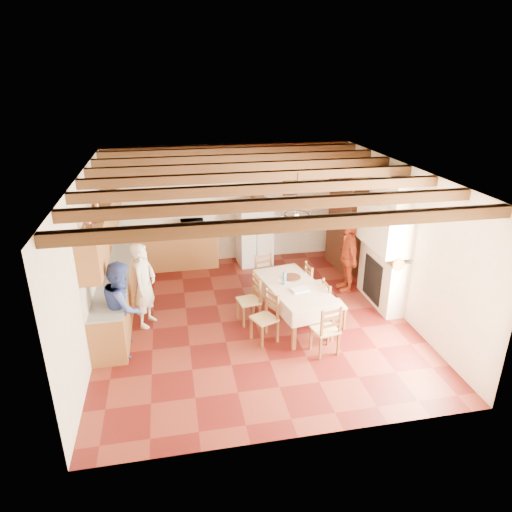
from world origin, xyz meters
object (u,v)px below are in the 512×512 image
Objects in this scene: hutch at (347,226)px; chair_right_near at (334,304)px; person_woman_blue at (123,307)px; chair_right_far at (316,285)px; microwave at (192,226)px; chair_left_far at (249,300)px; chair_end_far at (266,277)px; person_man at (145,285)px; chair_left_near at (264,318)px; chair_end_near at (325,329)px; dining_table at (294,289)px; refrigerator at (254,233)px; person_woman_red at (348,257)px.

hutch is 3.06m from chair_right_near.
hutch reaches higher than person_woman_blue.
chair_right_far is 1.71× the size of microwave.
chair_left_far is (-2.87, -2.23, -0.61)m from hutch.
microwave is at bearing 113.98° from chair_end_far.
hutch is 5.22m from person_man.
chair_left_far is (-0.16, 0.73, 0.00)m from chair_left_near.
chair_left_far is 1.73m from chair_end_near.
chair_right_near is (0.74, -0.25, -0.27)m from dining_table.
chair_right_near is at bearing -122.93° from hutch.
chair_left_near is at bearing -143.39° from dining_table.
microwave reaches higher than chair_left_far.
chair_right_near is at bearing -65.00° from chair_end_far.
refrigerator is 1.73× the size of chair_left_near.
dining_table is at bearing 65.54° from chair_left_far.
chair_left_near is 0.75m from chair_left_far.
refrigerator is 0.98× the size of person_man.
chair_left_near is 2.39m from person_man.
chair_right_far is at bearing 95.13° from chair_left_far.
chair_right_far and chair_end_far have the same top height.
person_woman_red is (1.29, 2.29, 0.32)m from chair_end_near.
hutch is at bearing -39.51° from chair_right_far.
chair_left_near is at bearing -92.17° from person_man.
chair_right_near is at bearing -130.27° from chair_end_near.
hutch reaches higher than person_woman_red.
chair_right_far is 0.57× the size of person_woman_blue.
person_woman_red is 2.84× the size of microwave.
refrigerator is at bearing -95.29° from chair_end_near.
microwave is at bearing 160.70° from hutch.
person_man is at bearing -77.75° from person_woman_red.
person_man is at bearing -138.29° from chair_left_near.
person_man reaches higher than chair_left_far.
hutch is at bearing -44.69° from person_man.
microwave is (-1.04, 3.74, 0.58)m from chair_left_near.
chair_end_far is at bearing -52.13° from person_man.
hutch is at bearing -11.13° from microwave.
person_woman_red is (4.74, 1.50, -0.05)m from person_woman_blue.
chair_end_near is (0.28, -1.09, -0.27)m from dining_table.
refrigerator is 4.23m from chair_end_near.
person_man is at bearing -140.08° from refrigerator.
dining_table is 2.13× the size of chair_right_near.
chair_right_far is at bearing -114.00° from chair_end_near.
refrigerator is 2.98m from chair_left_far.
person_man is (-2.13, 1.02, 0.37)m from chair_left_near.
chair_right_near is 1.00× the size of chair_end_near.
chair_left_near and chair_end_near have the same top height.
microwave is at bearing -173.53° from chair_left_far.
chair_end_near is at bearing 149.89° from chair_right_near.
chair_right_far is 0.60× the size of person_woman_red.
person_man reaches higher than microwave.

